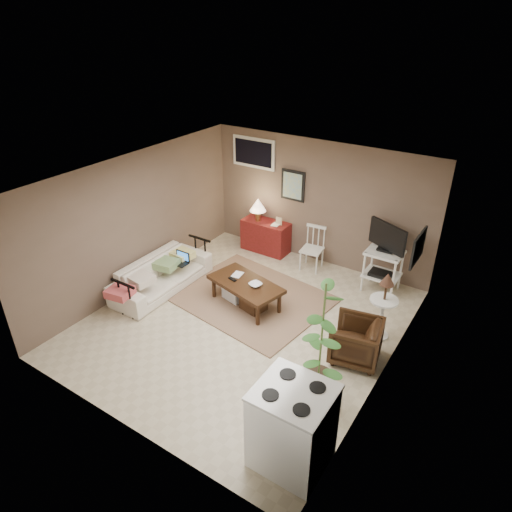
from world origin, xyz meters
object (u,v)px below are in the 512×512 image
Objects in this scene: coffee_table at (245,292)px; tv_stand at (384,256)px; red_console at (265,233)px; sofa at (161,270)px; armchair at (356,339)px; spindle_chair at (312,250)px; stove at (292,426)px; side_table at (385,298)px; potted_plant at (322,339)px.

tv_stand is (1.75, 1.70, 0.42)m from coffee_table.
coffee_table is 1.23× the size of red_console.
red_console is at bearing 112.74° from coffee_table.
red_console is 0.87× the size of tv_stand.
armchair is (3.61, 0.11, -0.04)m from sofa.
stove is at bearing -66.06° from spindle_chair.
side_table is 1.08× the size of stove.
red_console reaches higher than armchair.
potted_plant reaches higher than stove.
red_console is 1.64× the size of armchair.
red_console reaches higher than spindle_chair.
coffee_table is 0.71× the size of sofa.
tv_stand is (1.38, -0.04, 0.29)m from spindle_chair.
sofa is at bearing -108.68° from red_console.
potted_plant is (1.94, -1.20, 0.66)m from coffee_table.
stove is (2.12, -2.21, 0.25)m from coffee_table.
armchair is (-0.13, -0.69, -0.35)m from side_table.
potted_plant is (-0.12, -0.94, 0.59)m from armchair.
spindle_chair is at bearing -6.79° from red_console.
red_console is 0.64× the size of potted_plant.
stove is at bearing -9.22° from armchair.
sofa is 2.84m from spindle_chair.
potted_plant is at bearing -61.77° from spindle_chair.
spindle_chair is 3.37m from potted_plant.
spindle_chair is at bearing -42.13° from sofa.
potted_plant reaches higher than sofa.
sofa is 1.73× the size of red_console.
stove is (0.18, -1.02, -0.42)m from potted_plant.
red_console reaches higher than side_table.
tv_stand is 2.91m from potted_plant.
red_console is at bearing 173.21° from spindle_chair.
spindle_chair is at bearing 78.19° from coffee_table.
armchair is (1.70, -1.99, -0.05)m from spindle_chair.
sofa is 2.82× the size of armchair.
potted_plant reaches higher than red_console.
spindle_chair reaches higher than sofa.
armchair is at bearing -100.29° from side_table.
armchair is at bearing 91.60° from stove.
armchair is 1.12m from potted_plant.
potted_plant reaches higher than tv_stand.
tv_stand reaches higher than stove.
red_console is 1.16m from spindle_chair.
stove is at bearing -116.69° from sofa.
sofa reaches higher than coffee_table.
tv_stand is at bearing 95.42° from stove.
armchair is (2.06, -0.26, 0.08)m from coffee_table.
sofa is at bearing -167.78° from side_table.
spindle_chair reaches higher than armchair.
potted_plant is (3.48, -0.82, 0.55)m from sofa.
side_table is 1.63× the size of armchair.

